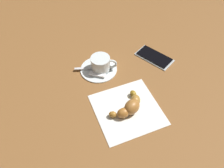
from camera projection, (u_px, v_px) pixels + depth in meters
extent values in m
plane|color=brown|center=(112.00, 86.00, 0.79)|extent=(1.80, 1.80, 0.00)
cylinder|color=silver|center=(99.00, 69.00, 0.84)|extent=(0.13, 0.13, 0.01)
cylinder|color=silver|center=(100.00, 63.00, 0.81)|extent=(0.07, 0.07, 0.05)
cylinder|color=#42240E|center=(100.00, 63.00, 0.81)|extent=(0.06, 0.06, 0.00)
torus|color=silver|center=(112.00, 64.00, 0.81)|extent=(0.02, 0.04, 0.04)
cube|color=silver|center=(90.00, 68.00, 0.83)|extent=(0.03, 0.11, 0.00)
ellipsoid|color=silver|center=(110.00, 67.00, 0.83)|extent=(0.02, 0.03, 0.01)
cube|color=white|center=(97.00, 74.00, 0.81)|extent=(0.04, 0.06, 0.01)
cube|color=white|center=(127.00, 109.00, 0.72)|extent=(0.22, 0.22, 0.00)
ellipsoid|color=#A46D28|center=(113.00, 114.00, 0.70)|extent=(0.03, 0.03, 0.02)
ellipsoid|color=#AB6A2B|center=(123.00, 113.00, 0.69)|extent=(0.03, 0.04, 0.03)
ellipsoid|color=#A5692F|center=(132.00, 107.00, 0.70)|extent=(0.07, 0.07, 0.04)
ellipsoid|color=#A37531|center=(135.00, 100.00, 0.73)|extent=(0.05, 0.04, 0.03)
ellipsoid|color=olive|center=(133.00, 94.00, 0.75)|extent=(0.03, 0.02, 0.02)
cube|color=#B2BBBD|center=(154.00, 57.00, 0.88)|extent=(0.15, 0.14, 0.01)
cube|color=black|center=(154.00, 56.00, 0.87)|extent=(0.14, 0.12, 0.00)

